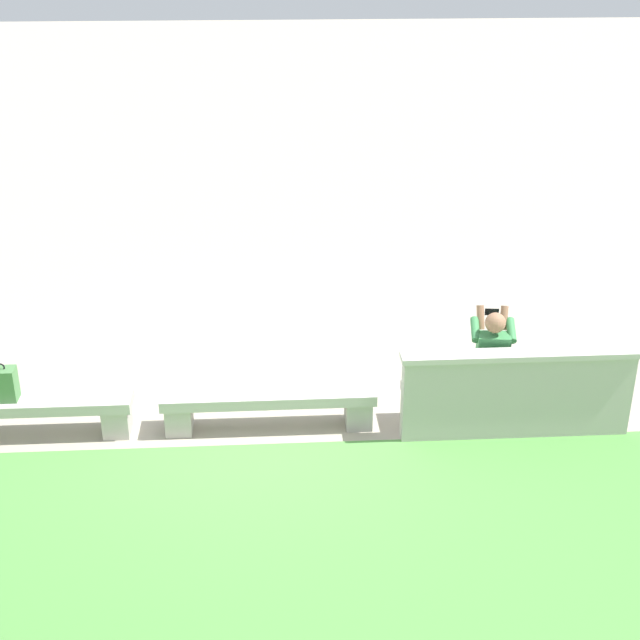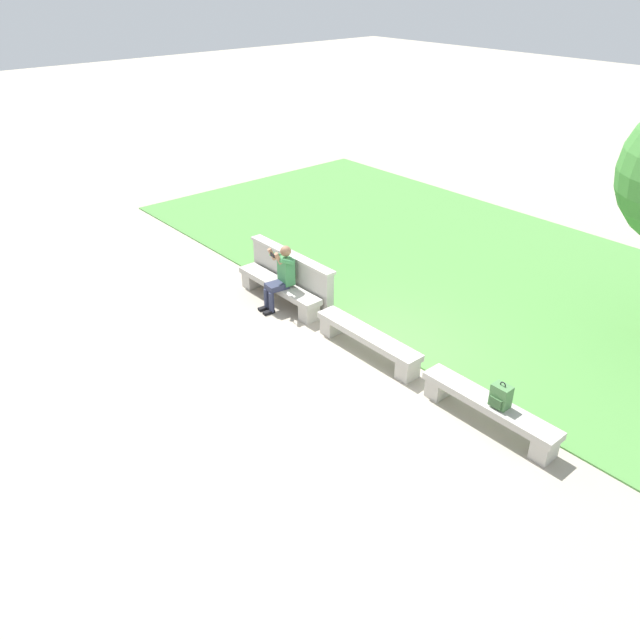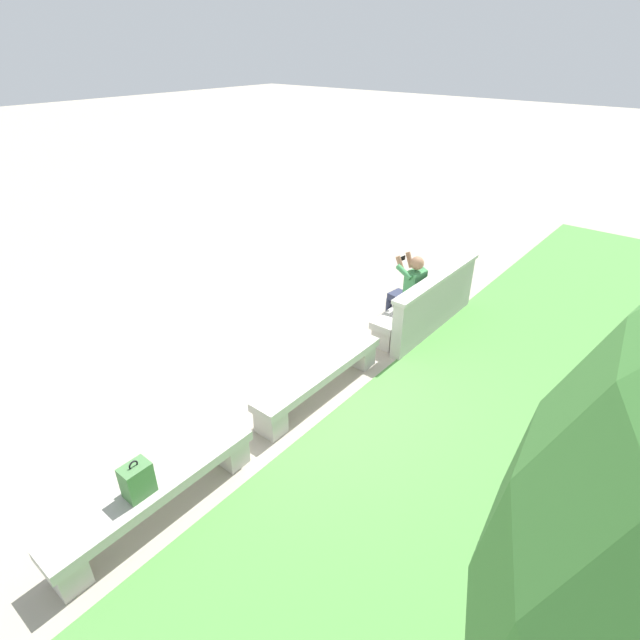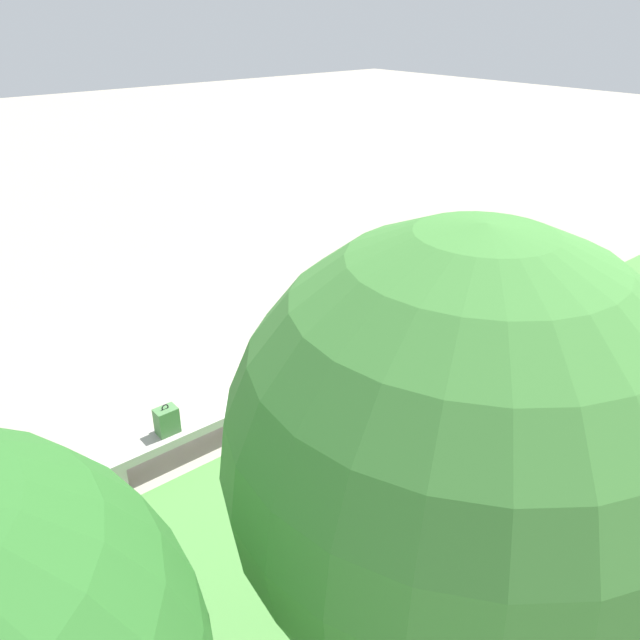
{
  "view_description": "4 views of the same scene",
  "coord_description": "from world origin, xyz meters",
  "px_view_note": "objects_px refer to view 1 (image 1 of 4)",
  "views": [
    {
      "loc": [
        -0.03,
        8.37,
        5.14
      ],
      "look_at": [
        -0.59,
        -0.51,
        1.04
      ],
      "focal_mm": 50.0,
      "sensor_mm": 36.0,
      "label": 1
    },
    {
      "loc": [
        6.64,
        -6.81,
        6.14
      ],
      "look_at": [
        -0.53,
        -0.66,
        0.72
      ],
      "focal_mm": 35.0,
      "sensor_mm": 36.0,
      "label": 2
    },
    {
      "loc": [
        4.29,
        3.53,
        4.33
      ],
      "look_at": [
        -0.57,
        -0.47,
        0.78
      ],
      "focal_mm": 28.0,
      "sensor_mm": 36.0,
      "label": 3
    },
    {
      "loc": [
        5.44,
        6.23,
        5.33
      ],
      "look_at": [
        -0.23,
        -0.56,
        0.88
      ],
      "focal_mm": 35.0,
      "sensor_mm": 36.0,
      "label": 4
    }
  ],
  "objects_px": {
    "backpack": "(3,385)",
    "bench_near": "(269,403)",
    "person_photographer": "(490,358)",
    "bench_mid": "(23,410)",
    "bench_main": "(507,395)"
  },
  "relations": [
    {
      "from": "backpack",
      "to": "bench_near",
      "type": "bearing_deg",
      "value": 179.9
    },
    {
      "from": "backpack",
      "to": "bench_mid",
      "type": "bearing_deg",
      "value": 178.24
    },
    {
      "from": "person_photographer",
      "to": "bench_mid",
      "type": "bearing_deg",
      "value": 0.88
    },
    {
      "from": "bench_mid",
      "to": "backpack",
      "type": "height_order",
      "value": "backpack"
    },
    {
      "from": "bench_main",
      "to": "bench_mid",
      "type": "relative_size",
      "value": 1.0
    },
    {
      "from": "bench_mid",
      "to": "person_photographer",
      "type": "relative_size",
      "value": 1.75
    },
    {
      "from": "bench_near",
      "to": "bench_mid",
      "type": "distance_m",
      "value": 2.61
    },
    {
      "from": "bench_main",
      "to": "backpack",
      "type": "bearing_deg",
      "value": -0.05
    },
    {
      "from": "bench_mid",
      "to": "person_photographer",
      "type": "height_order",
      "value": "person_photographer"
    },
    {
      "from": "bench_main",
      "to": "bench_mid",
      "type": "height_order",
      "value": "same"
    },
    {
      "from": "person_photographer",
      "to": "backpack",
      "type": "height_order",
      "value": "person_photographer"
    },
    {
      "from": "person_photographer",
      "to": "bench_near",
      "type": "bearing_deg",
      "value": 1.83
    },
    {
      "from": "bench_near",
      "to": "person_photographer",
      "type": "height_order",
      "value": "person_photographer"
    },
    {
      "from": "bench_near",
      "to": "backpack",
      "type": "xyz_separation_m",
      "value": [
        2.77,
        -0.01,
        0.32
      ]
    },
    {
      "from": "bench_main",
      "to": "person_photographer",
      "type": "distance_m",
      "value": 0.48
    }
  ]
}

